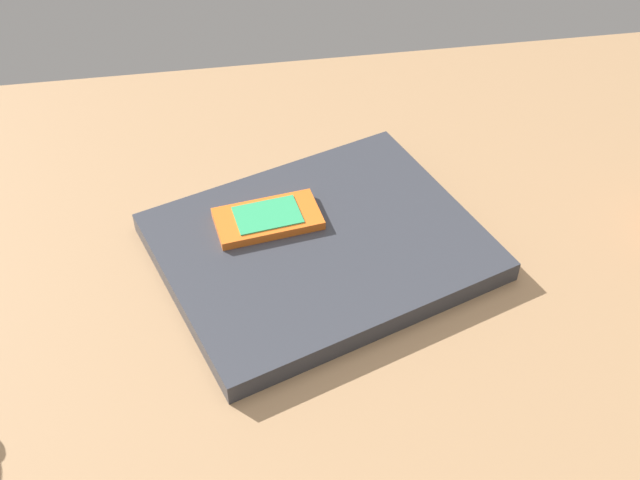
% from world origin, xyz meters
% --- Properties ---
extents(desk_surface, '(1.20, 0.80, 0.03)m').
position_xyz_m(desk_surface, '(0.00, 0.00, 0.01)').
color(desk_surface, '#9E7751').
rests_on(desk_surface, ground).
extents(laptop_closed, '(0.37, 0.34, 0.02)m').
position_xyz_m(laptop_closed, '(0.07, 0.02, 0.04)').
color(laptop_closed, '#33353D').
rests_on(laptop_closed, desk_surface).
extents(cell_phone_on_laptop, '(0.11, 0.07, 0.01)m').
position_xyz_m(cell_phone_on_laptop, '(0.02, 0.06, 0.06)').
color(cell_phone_on_laptop, orange).
rests_on(cell_phone_on_laptop, laptop_closed).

